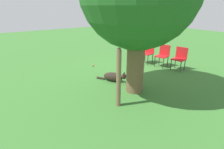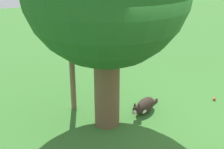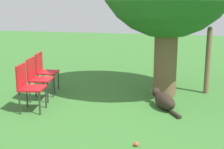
{
  "view_description": "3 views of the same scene",
  "coord_description": "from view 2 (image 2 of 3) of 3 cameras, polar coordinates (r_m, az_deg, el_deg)",
  "views": [
    {
      "loc": [
        3.63,
        4.29,
        2.28
      ],
      "look_at": [
        0.65,
        0.08,
        0.27
      ],
      "focal_mm": 28.0,
      "sensor_mm": 36.0,
      "label": 1
    },
    {
      "loc": [
        -4.4,
        3.13,
        3.17
      ],
      "look_at": [
        0.42,
        0.86,
        1.04
      ],
      "focal_mm": 50.0,
      "sensor_mm": 36.0,
      "label": 2
    },
    {
      "loc": [
        1.06,
        -5.58,
        1.89
      ],
      "look_at": [
        -0.52,
        0.29,
        0.53
      ],
      "focal_mm": 50.0,
      "sensor_mm": 36.0,
      "label": 3
    }
  ],
  "objects": [
    {
      "name": "ground_plane",
      "position": [
        6.26,
        8.86,
        -8.92
      ],
      "size": [
        30.0,
        30.0,
        0.0
      ],
      "primitive_type": "plane",
      "color": "#38702D"
    },
    {
      "name": "fence_post",
      "position": [
        6.5,
        -7.23,
        -0.46
      ],
      "size": [
        0.11,
        0.11,
        1.45
      ],
      "color": "brown",
      "rests_on": "ground_plane"
    },
    {
      "name": "tennis_ball",
      "position": [
        7.46,
        18.19,
        -4.26
      ],
      "size": [
        0.07,
        0.07,
        0.07
      ],
      "color": "#E54C33",
      "rests_on": "ground_plane"
    },
    {
      "name": "dog",
      "position": [
        6.56,
        5.88,
        -5.78
      ],
      "size": [
        0.66,
        0.96,
        0.36
      ],
      "rotation": [
        0.0,
        0.0,
        2.14
      ],
      "color": "#2D231C",
      "rests_on": "ground_plane"
    }
  ]
}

